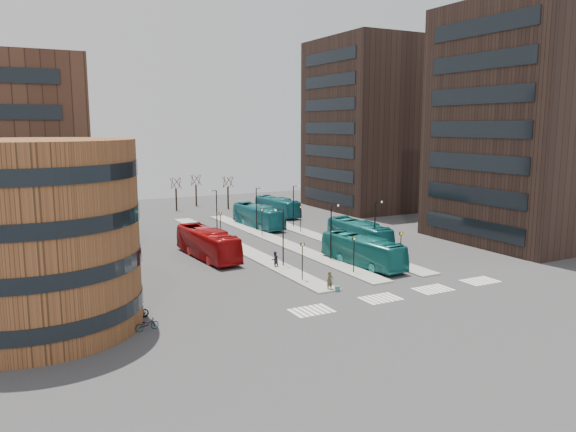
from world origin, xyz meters
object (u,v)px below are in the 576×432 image
teal_bus_b (258,216)px  commuter_b (366,262)px  teal_bus_d (277,207)px  bicycle_far (136,310)px  commuter_c (357,254)px  bicycle_mid (138,312)px  teal_bus_a (363,251)px  traveller (330,281)px  commuter_a (275,260)px  suitcase (337,289)px  bicycle_near (147,324)px  teal_bus_c (359,234)px  red_bus (208,243)px

teal_bus_b → commuter_b: teal_bus_b is taller
teal_bus_d → bicycle_far: bearing=-132.8°
commuter_c → bicycle_mid: bearing=-64.6°
teal_bus_a → bicycle_far: teal_bus_a is taller
bicycle_mid → bicycle_far: size_ratio=0.92×
bicycle_mid → traveller: bearing=-99.7°
traveller → commuter_a: size_ratio=1.03×
commuter_b → bicycle_far: (-24.70, -3.46, -0.32)m
suitcase → bicycle_near: 17.82m
teal_bus_b → traveller: size_ratio=6.62×
teal_bus_d → traveller: teal_bus_d is taller
commuter_a → commuter_b: size_ratio=1.08×
commuter_a → commuter_c: bearing=160.4°
teal_bus_c → traveller: (-13.24, -14.40, -0.72)m
teal_bus_c → commuter_a: size_ratio=6.66×
traveller → red_bus: bearing=108.8°
commuter_c → commuter_b: bearing=-10.0°
teal_bus_b → red_bus: bearing=-134.3°
teal_bus_b → bicycle_mid: teal_bus_b is taller
commuter_a → bicycle_far: commuter_a is taller
red_bus → bicycle_near: (-11.75, -19.63, -1.25)m
teal_bus_a → teal_bus_d: teal_bus_a is taller
red_bus → teal_bus_a: 17.52m
teal_bus_b → teal_bus_d: 10.87m
red_bus → commuter_b: size_ratio=7.60×
commuter_b → bicycle_far: 24.94m
commuter_c → traveller: bearing=-37.6°
commuter_a → suitcase: bearing=86.9°
suitcase → teal_bus_b: teal_bus_b is taller
commuter_c → red_bus: bearing=-114.0°
commuter_b → bicycle_near: size_ratio=0.92×
suitcase → commuter_b: (6.96, 5.23, 0.55)m
teal_bus_d → bicycle_near: bearing=-130.4°
bicycle_near → bicycle_far: 3.45m
teal_bus_c → teal_bus_d: 26.27m
bicycle_near → bicycle_far: bearing=-6.3°
bicycle_far → teal_bus_b: bearing=-14.3°
bicycle_mid → bicycle_far: bicycle_mid is taller
suitcase → teal_bus_c: (12.84, 15.05, 1.36)m
bicycle_near → commuter_b: bearing=-80.7°
commuter_b → commuter_c: 3.79m
traveller → bicycle_near: bearing=-171.5°
suitcase → bicycle_mid: (-17.74, 1.11, 0.26)m
red_bus → commuter_b: red_bus is taller
red_bus → bicycle_far: bearing=-129.9°
teal_bus_a → bicycle_far: 26.00m
teal_bus_d → commuter_b: (-7.63, -36.04, -0.75)m
suitcase → teal_bus_a: 10.50m
commuter_b → traveller: bearing=105.6°
red_bus → teal_bus_d: (20.58, 23.32, -0.16)m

